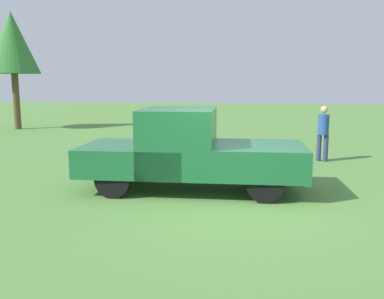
# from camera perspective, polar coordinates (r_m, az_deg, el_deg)

# --- Properties ---
(ground_plane) EXTENTS (80.00, 80.00, 0.00)m
(ground_plane) POSITION_cam_1_polar(r_m,az_deg,el_deg) (8.01, 5.50, -7.58)
(ground_plane) COLOR #54843D
(pickup_truck) EXTENTS (4.87, 2.07, 1.79)m
(pickup_truck) POSITION_cam_1_polar(r_m,az_deg,el_deg) (8.79, -0.81, 0.11)
(pickup_truck) COLOR black
(pickup_truck) RESTS_ON ground_plane
(person_bystander) EXTENTS (0.40, 0.40, 1.67)m
(person_bystander) POSITION_cam_1_polar(r_m,az_deg,el_deg) (12.69, 18.06, 2.60)
(person_bystander) COLOR navy
(person_bystander) RESTS_ON ground_plane
(tree_back_right) EXTENTS (2.57, 2.57, 5.84)m
(tree_back_right) POSITION_cam_1_polar(r_m,az_deg,el_deg) (22.58, -24.06, 13.53)
(tree_back_right) COLOR brown
(tree_back_right) RESTS_ON ground_plane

